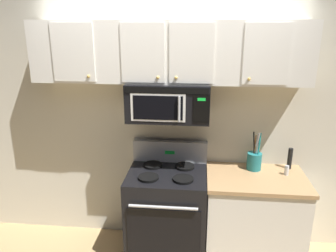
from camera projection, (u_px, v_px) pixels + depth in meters
back_wall at (171, 117)px, 3.35m from camera, size 5.20×0.10×2.70m
stove_range at (167, 212)px, 3.27m from camera, size 0.76×0.69×1.12m
over_range_microwave at (169, 101)px, 3.05m from camera, size 0.76×0.43×0.35m
upper_cabinets at (169, 52)px, 2.94m from camera, size 2.50×0.36×0.55m
counter_segment at (253, 218)px, 3.20m from camera, size 0.93×0.65×0.90m
utensil_crock_teal at (254, 159)px, 3.19m from camera, size 0.14×0.14×0.38m
salt_shaker at (287, 170)px, 3.08m from camera, size 0.04×0.04×0.09m
pepper_mill at (290, 158)px, 3.20m from camera, size 0.04×0.04×0.21m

